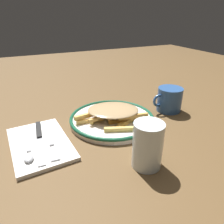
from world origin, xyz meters
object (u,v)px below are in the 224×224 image
fork (51,141)px  coffee_mug (169,99)px  napkin (40,143)px  water_glass (148,145)px  knife (39,137)px  spoon (29,151)px  fries_heap (113,112)px  plate (112,119)px

fork → coffee_mug: bearing=-174.2°
fork → coffee_mug: coffee_mug is taller
napkin → water_glass: 0.29m
knife → water_glass: 0.30m
coffee_mug → napkin: bearing=3.9°
napkin → spoon: (0.03, 0.03, 0.01)m
napkin → fork: fork is taller
fries_heap → napkin: size_ratio=0.95×
fries_heap → spoon: bearing=14.0°
fork → spoon: size_ratio=1.16×
spoon → water_glass: bearing=148.0°
spoon → coffee_mug: (-0.48, -0.07, 0.03)m
napkin → coffee_mug: size_ratio=2.02×
fork → knife: size_ratio=0.84×
plate → knife: bearing=4.5°
fries_heap → spoon: (0.26, 0.06, -0.02)m
napkin → spoon: spoon is taller
fries_heap → knife: fries_heap is taller
water_glass → coffee_mug: water_glass is taller
plate → spoon: (0.26, 0.07, 0.00)m
spoon → coffee_mug: size_ratio=1.35×
napkin → coffee_mug: bearing=-176.1°
coffee_mug → fries_heap: bearing=0.3°
plate → water_glass: water_glass is taller
fries_heap → coffee_mug: size_ratio=1.92×
plate → water_glass: 0.23m
napkin → water_glass: water_glass is taller
knife → spoon: bearing=58.6°
fries_heap → spoon: fries_heap is taller
spoon → fork: bearing=-158.8°
fries_heap → knife: (0.23, 0.01, -0.03)m
fork → water_glass: size_ratio=1.60×
water_glass → fork: bearing=-43.2°
fries_heap → plate: bearing=-99.7°
water_glass → coffee_mug: (-0.24, -0.22, -0.01)m
fries_heap → napkin: fries_heap is taller
napkin → fork: (-0.03, 0.01, 0.01)m
spoon → water_glass: (-0.25, 0.15, 0.04)m
knife → napkin: bearing=84.7°
fork → water_glass: 0.26m
plate → spoon: 0.27m
fork → fries_heap: bearing=-168.2°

